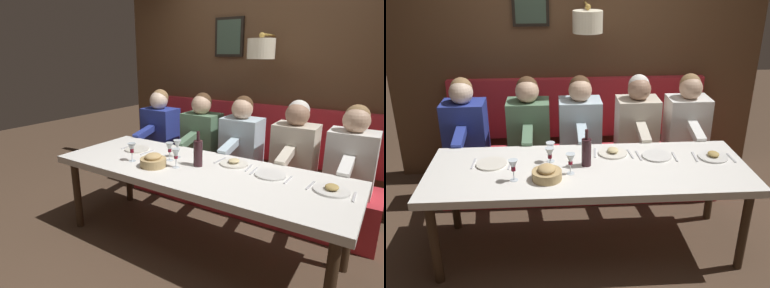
# 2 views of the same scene
# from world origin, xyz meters

# --- Properties ---
(ground_plane) EXTENTS (12.00, 12.00, 0.00)m
(ground_plane) POSITION_xyz_m (0.00, 0.00, 0.00)
(ground_plane) COLOR #4C3828
(dining_table) EXTENTS (0.90, 2.50, 0.74)m
(dining_table) POSITION_xyz_m (0.00, 0.00, 0.68)
(dining_table) COLOR silver
(dining_table) RESTS_ON ground_plane
(banquette_bench) EXTENTS (0.52, 2.70, 0.45)m
(banquette_bench) POSITION_xyz_m (0.89, 0.00, 0.23)
(banquette_bench) COLOR red
(banquette_bench) RESTS_ON ground_plane
(back_wall_panel) EXTENTS (0.59, 3.90, 2.90)m
(back_wall_panel) POSITION_xyz_m (1.46, 0.00, 1.37)
(back_wall_panel) COLOR brown
(back_wall_panel) RESTS_ON ground_plane
(diner_nearest) EXTENTS (0.60, 0.40, 0.79)m
(diner_nearest) POSITION_xyz_m (0.88, -1.05, 0.82)
(diner_nearest) COLOR white
(diner_nearest) RESTS_ON banquette_bench
(diner_near) EXTENTS (0.60, 0.40, 0.79)m
(diner_near) POSITION_xyz_m (0.88, -0.55, 0.82)
(diner_near) COLOR beige
(diner_near) RESTS_ON banquette_bench
(diner_middle) EXTENTS (0.60, 0.40, 0.79)m
(diner_middle) POSITION_xyz_m (0.88, 0.01, 0.82)
(diner_middle) COLOR silver
(diner_middle) RESTS_ON banquette_bench
(diner_far) EXTENTS (0.60, 0.40, 0.79)m
(diner_far) POSITION_xyz_m (0.88, 0.50, 0.82)
(diner_far) COLOR #567A5B
(diner_far) RESTS_ON banquette_bench
(diner_farthest) EXTENTS (0.60, 0.40, 0.79)m
(diner_farthest) POSITION_xyz_m (0.88, 1.10, 0.82)
(diner_farthest) COLOR #283893
(diner_farthest) RESTS_ON banquette_bench
(place_setting_0) EXTENTS (0.24, 0.31, 0.01)m
(place_setting_0) POSITION_xyz_m (0.10, 0.76, 0.75)
(place_setting_0) COLOR silver
(place_setting_0) RESTS_ON dining_table
(place_setting_1) EXTENTS (0.24, 0.31, 0.05)m
(place_setting_1) POSITION_xyz_m (0.11, -1.03, 0.75)
(place_setting_1) COLOR silver
(place_setting_1) RESTS_ON dining_table
(place_setting_2) EXTENTS (0.24, 0.32, 0.05)m
(place_setting_2) POSITION_xyz_m (0.24, -0.22, 0.75)
(place_setting_2) COLOR silver
(place_setting_2) RESTS_ON dining_table
(place_setting_3) EXTENTS (0.24, 0.31, 0.01)m
(place_setting_3) POSITION_xyz_m (0.16, -0.58, 0.75)
(place_setting_3) COLOR silver
(place_setting_3) RESTS_ON dining_table
(wine_glass_0) EXTENTS (0.07, 0.07, 0.16)m
(wine_glass_0) POSITION_xyz_m (0.03, 0.30, 0.86)
(wine_glass_0) COLOR silver
(wine_glass_0) RESTS_ON dining_table
(wine_glass_1) EXTENTS (0.07, 0.07, 0.16)m
(wine_glass_1) POSITION_xyz_m (0.13, 0.29, 0.86)
(wine_glass_1) COLOR silver
(wine_glass_1) RESTS_ON dining_table
(wine_glass_2) EXTENTS (0.07, 0.07, 0.16)m
(wine_glass_2) POSITION_xyz_m (-0.17, 0.57, 0.86)
(wine_glass_2) COLOR silver
(wine_glass_2) RESTS_ON dining_table
(wine_glass_3) EXTENTS (0.07, 0.07, 0.16)m
(wine_glass_3) POSITION_xyz_m (-0.09, 0.15, 0.86)
(wine_glass_3) COLOR silver
(wine_glass_3) RESTS_ON dining_table
(wine_bottle) EXTENTS (0.08, 0.08, 0.30)m
(wine_bottle) POSITION_xyz_m (0.04, 0.02, 0.86)
(wine_bottle) COLOR #33191E
(wine_bottle) RESTS_ON dining_table
(bread_bowl) EXTENTS (0.22, 0.22, 0.12)m
(bread_bowl) POSITION_xyz_m (-0.17, 0.33, 0.79)
(bread_bowl) COLOR tan
(bread_bowl) RESTS_ON dining_table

